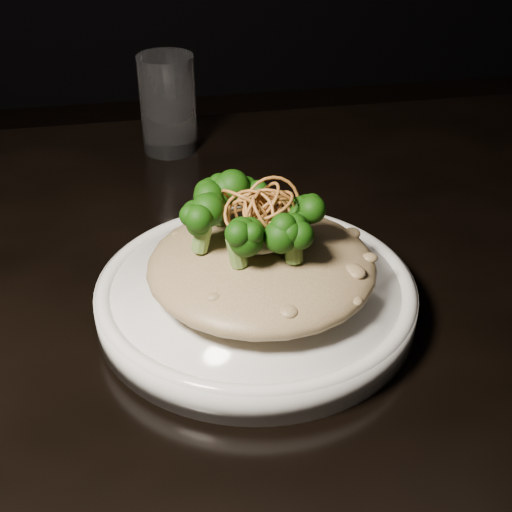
% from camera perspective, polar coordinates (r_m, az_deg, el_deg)
% --- Properties ---
extents(table, '(1.10, 0.80, 0.75)m').
position_cam_1_polar(table, '(0.68, -2.07, -8.06)').
color(table, black).
rests_on(table, ground).
extents(plate, '(0.26, 0.26, 0.03)m').
position_cam_1_polar(plate, '(0.59, 0.00, -3.37)').
color(plate, silver).
rests_on(plate, table).
extents(risotto, '(0.18, 0.18, 0.04)m').
position_cam_1_polar(risotto, '(0.57, 0.45, -0.77)').
color(risotto, brown).
rests_on(risotto, plate).
extents(broccoli, '(0.11, 0.11, 0.04)m').
position_cam_1_polar(broccoli, '(0.55, -0.46, 2.80)').
color(broccoli, black).
rests_on(broccoli, risotto).
extents(cheese, '(0.05, 0.05, 0.01)m').
position_cam_1_polar(cheese, '(0.56, 0.15, 1.69)').
color(cheese, white).
rests_on(cheese, risotto).
extents(shallots, '(0.05, 0.05, 0.03)m').
position_cam_1_polar(shallots, '(0.55, 0.25, 3.95)').
color(shallots, brown).
rests_on(shallots, cheese).
extents(drinking_glass, '(0.09, 0.09, 0.12)m').
position_cam_1_polar(drinking_glass, '(0.87, -7.06, 11.97)').
color(drinking_glass, white).
rests_on(drinking_glass, table).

